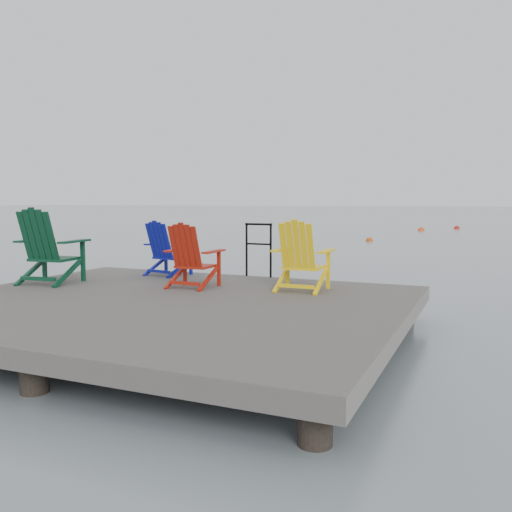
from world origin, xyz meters
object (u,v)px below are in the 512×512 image
at_px(chair_yellow, 301,256).
at_px(buoy_d, 457,229).
at_px(handrail, 259,245).
at_px(chair_green, 48,247).
at_px(buoy_a, 369,241).
at_px(chair_red, 191,256).
at_px(chair_blue, 166,248).
at_px(buoy_b, 421,231).

bearing_deg(chair_yellow, buoy_d, 88.23).
bearing_deg(handrail, buoy_d, 87.10).
bearing_deg(chair_yellow, chair_green, -167.41).
relative_size(chair_yellow, buoy_a, 3.13).
distance_m(chair_green, chair_yellow, 3.87).
bearing_deg(chair_red, buoy_a, 92.86).
height_order(handrail, chair_blue, chair_blue).
xyz_separation_m(handrail, buoy_b, (-0.37, 25.82, -1.04)).
bearing_deg(buoy_a, chair_green, -93.83).
height_order(chair_green, buoy_d, chair_green).
height_order(chair_red, chair_yellow, chair_yellow).
xyz_separation_m(chair_red, chair_yellow, (1.56, 0.36, 0.03)).
relative_size(chair_blue, chair_red, 0.98).
height_order(chair_yellow, buoy_d, chair_yellow).
relative_size(handrail, chair_yellow, 0.91).
height_order(buoy_a, buoy_b, buoy_b).
distance_m(chair_red, buoy_d, 30.64).
height_order(handrail, chair_yellow, chair_yellow).
relative_size(chair_red, chair_yellow, 0.95).
distance_m(chair_green, buoy_a, 17.97).
height_order(chair_green, chair_blue, chair_green).
bearing_deg(chair_green, buoy_a, 78.40).
bearing_deg(chair_yellow, handrail, 134.76).
bearing_deg(buoy_b, handrail, -89.18).
distance_m(buoy_b, buoy_d, 3.78).
xyz_separation_m(handrail, chair_blue, (-1.51, -0.47, -0.08)).
distance_m(handrail, buoy_b, 25.84).
bearing_deg(chair_yellow, buoy_a, 97.50).
relative_size(chair_yellow, buoy_b, 2.47).
bearing_deg(buoy_d, buoy_b, -119.28).
distance_m(chair_blue, buoy_d, 29.75).
height_order(chair_green, buoy_a, chair_green).
xyz_separation_m(chair_yellow, buoy_d, (0.36, 30.20, -1.00)).
height_order(chair_red, buoy_b, chair_red).
bearing_deg(buoy_a, buoy_b, 83.81).
relative_size(chair_green, chair_blue, 1.24).
bearing_deg(chair_green, chair_blue, 45.79).
bearing_deg(buoy_d, buoy_a, -102.47).
bearing_deg(chair_green, handrail, 29.37).
bearing_deg(chair_blue, buoy_a, 99.00).
relative_size(buoy_b, buoy_d, 1.05).
distance_m(chair_red, buoy_a, 17.41).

